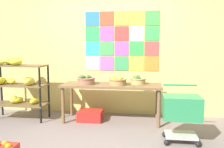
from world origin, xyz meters
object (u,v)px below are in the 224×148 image
display_table (112,89)px  produce_crate_under_table (90,115)px  fruit_basket_back_left (118,80)px  fruit_basket_left (86,80)px  banana_shelf_unit (17,82)px  shopping_cart (182,110)px  fruit_basket_centre (138,80)px

display_table → produce_crate_under_table: size_ratio=4.05×
fruit_basket_back_left → fruit_basket_left: size_ratio=0.97×
banana_shelf_unit → display_table: 1.77m
banana_shelf_unit → fruit_basket_back_left: 1.89m
banana_shelf_unit → shopping_cart: banana_shelf_unit is taller
fruit_basket_left → shopping_cart: 1.77m
fruit_basket_centre → produce_crate_under_table: fruit_basket_centre is taller
fruit_basket_back_left → fruit_basket_left: (-0.58, 0.00, -0.00)m
fruit_basket_centre → shopping_cart: bearing=-54.3°
banana_shelf_unit → produce_crate_under_table: bearing=2.9°
fruit_basket_back_left → fruit_basket_centre: size_ratio=1.09×
fruit_basket_left → fruit_basket_back_left: bearing=-0.4°
fruit_basket_centre → fruit_basket_left: 0.94m
produce_crate_under_table → shopping_cart: bearing=-27.3°
banana_shelf_unit → fruit_basket_centre: 2.24m
fruit_basket_left → banana_shelf_unit: bearing=-178.3°
fruit_basket_back_left → shopping_cart: size_ratio=0.40×
display_table → fruit_basket_centre: (0.47, 0.10, 0.15)m
fruit_basket_back_left → fruit_basket_left: bearing=179.6°
fruit_basket_centre → produce_crate_under_table: 1.09m
display_table → fruit_basket_centre: fruit_basket_centre is taller
display_table → fruit_basket_back_left: bearing=-26.1°
display_table → banana_shelf_unit: bearing=-177.0°
banana_shelf_unit → shopping_cart: bearing=-13.8°
fruit_basket_left → produce_crate_under_table: 0.67m
produce_crate_under_table → fruit_basket_back_left: bearing=-3.8°
fruit_basket_back_left → banana_shelf_unit: bearing=-178.9°
banana_shelf_unit → fruit_basket_back_left: banana_shelf_unit is taller
produce_crate_under_table → shopping_cart: (1.51, -0.78, 0.38)m
fruit_basket_centre → fruit_basket_left: fruit_basket_left is taller
fruit_basket_centre → shopping_cart: size_ratio=0.37×
banana_shelf_unit → display_table: banana_shelf_unit is taller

